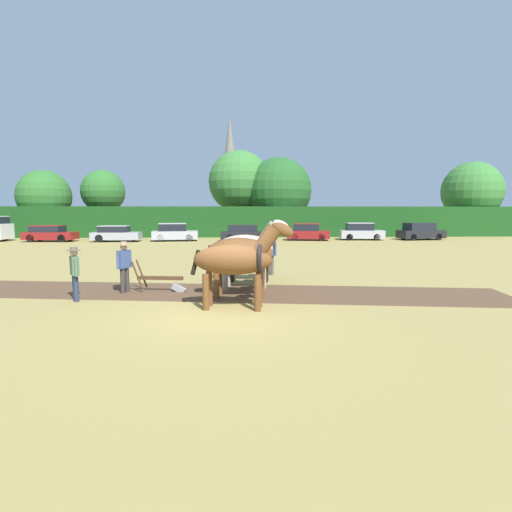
{
  "coord_description": "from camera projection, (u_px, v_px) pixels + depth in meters",
  "views": [
    {
      "loc": [
        0.48,
        -10.24,
        2.67
      ],
      "look_at": [
        1.15,
        3.67,
        1.1
      ],
      "focal_mm": 28.0,
      "sensor_mm": 36.0,
      "label": 1
    }
  ],
  "objects": [
    {
      "name": "parked_car_center",
      "position": [
        174.0,
        233.0,
        35.75
      ],
      "size": [
        4.2,
        2.34,
        1.59
      ],
      "rotation": [
        0.0,
        0.0,
        0.14
      ],
      "color": "#A8A8B2",
      "rests_on": "ground"
    },
    {
      "name": "parked_car_end_right",
      "position": [
        420.0,
        232.0,
        37.18
      ],
      "size": [
        4.47,
        2.42,
        1.59
      ],
      "rotation": [
        0.0,
        0.0,
        0.18
      ],
      "color": "black",
      "rests_on": "ground"
    },
    {
      "name": "farmer_onlooker_left",
      "position": [
        75.0,
        270.0,
        11.8
      ],
      "size": [
        0.41,
        0.56,
        1.62
      ],
      "rotation": [
        0.0,
        0.0,
        0.53
      ],
      "color": "#28334C",
      "rests_on": "ground"
    },
    {
      "name": "tree_left",
      "position": [
        103.0,
        192.0,
        44.77
      ],
      "size": [
        4.81,
        4.81,
        7.26
      ],
      "color": "brown",
      "rests_on": "ground"
    },
    {
      "name": "parked_car_center_right",
      "position": [
        245.0,
        233.0,
        35.82
      ],
      "size": [
        4.42,
        1.97,
        1.44
      ],
      "rotation": [
        0.0,
        0.0,
        -0.06
      ],
      "color": "black",
      "rests_on": "ground"
    },
    {
      "name": "tree_far_left",
      "position": [
        44.0,
        196.0,
        42.88
      ],
      "size": [
        5.58,
        5.58,
        7.04
      ],
      "color": "#423323",
      "rests_on": "ground"
    },
    {
      "name": "plowed_furrow_strip",
      "position": [
        135.0,
        291.0,
        13.43
      ],
      "size": [
        24.53,
        6.18,
        0.01
      ],
      "primitive_type": "cube",
      "rotation": [
        0.0,
        0.0,
        -0.13
      ],
      "color": "brown",
      "rests_on": "ground"
    },
    {
      "name": "draft_horse_trail_left",
      "position": [
        248.0,
        248.0,
        13.65
      ],
      "size": [
        2.65,
        1.22,
        2.46
      ],
      "rotation": [
        0.0,
        0.0,
        -0.13
      ],
      "color": "#B2A38E",
      "rests_on": "ground"
    },
    {
      "name": "parked_car_center_left",
      "position": [
        116.0,
        234.0,
        35.02
      ],
      "size": [
        4.13,
        1.75,
        1.41
      ],
      "rotation": [
        0.0,
        0.0,
        0.0
      ],
      "color": "#9E9EA8",
      "rests_on": "ground"
    },
    {
      "name": "draft_horse_lead_right",
      "position": [
        243.0,
        253.0,
        12.24
      ],
      "size": [
        2.74,
        1.29,
        2.4
      ],
      "rotation": [
        0.0,
        0.0,
        -0.13
      ],
      "color": "brown",
      "rests_on": "ground"
    },
    {
      "name": "plow",
      "position": [
        164.0,
        282.0,
        13.3
      ],
      "size": [
        1.8,
        0.56,
        1.13
      ],
      "rotation": [
        0.0,
        0.0,
        -0.13
      ],
      "color": "#4C331E",
      "rests_on": "ground"
    },
    {
      "name": "draft_horse_trail_right",
      "position": [
        252.0,
        245.0,
        15.07
      ],
      "size": [
        2.67,
        1.14,
        2.44
      ],
      "rotation": [
        0.0,
        0.0,
        -0.13
      ],
      "color": "black",
      "rests_on": "ground"
    },
    {
      "name": "church_spire",
      "position": [
        230.0,
        170.0,
        67.52
      ],
      "size": [
        2.85,
        2.85,
        18.5
      ],
      "color": "gray",
      "rests_on": "ground"
    },
    {
      "name": "draft_horse_lead_left",
      "position": [
        237.0,
        260.0,
        10.82
      ],
      "size": [
        2.87,
        1.15,
        2.45
      ],
      "rotation": [
        0.0,
        0.0,
        -0.13
      ],
      "color": "brown",
      "rests_on": "ground"
    },
    {
      "name": "tree_center_right",
      "position": [
        472.0,
        191.0,
        45.41
      ],
      "size": [
        6.62,
        6.62,
        8.25
      ],
      "color": "#423323",
      "rests_on": "ground"
    },
    {
      "name": "parked_car_left",
      "position": [
        50.0,
        234.0,
        35.16
      ],
      "size": [
        4.47,
        1.99,
        1.42
      ],
      "rotation": [
        0.0,
        0.0,
        -0.06
      ],
      "color": "maroon",
      "rests_on": "ground"
    },
    {
      "name": "farmer_at_plow",
      "position": [
        124.0,
        263.0,
        13.03
      ],
      "size": [
        0.42,
        0.6,
        1.68
      ],
      "rotation": [
        0.0,
        0.0,
        -0.46
      ],
      "color": "#38332D",
      "rests_on": "ground"
    },
    {
      "name": "ground_plane",
      "position": [
        219.0,
        314.0,
        10.44
      ],
      "size": [
        240.0,
        240.0,
        0.0
      ],
      "primitive_type": "plane",
      "color": "#998447"
    },
    {
      "name": "tree_center",
      "position": [
        279.0,
        191.0,
        45.28
      ],
      "size": [
        7.43,
        7.43,
        8.7
      ],
      "color": "#4C3823",
      "rests_on": "ground"
    },
    {
      "name": "farmer_beside_team",
      "position": [
        270.0,
        251.0,
        16.75
      ],
      "size": [
        0.49,
        0.5,
        1.71
      ],
      "rotation": [
        0.0,
        0.0,
        0.77
      ],
      "color": "#4C4C4C",
      "rests_on": "ground"
    },
    {
      "name": "hedgerow",
      "position": [
        232.0,
        222.0,
        41.4
      ],
      "size": [
        75.55,
        1.74,
        3.14
      ],
      "primitive_type": "cube",
      "color": "#194719",
      "rests_on": "ground"
    },
    {
      "name": "parked_car_far_right",
      "position": [
        361.0,
        232.0,
        37.06
      ],
      "size": [
        4.11,
        2.13,
        1.59
      ],
      "rotation": [
        0.0,
        0.0,
        -0.11
      ],
      "color": "#A8A8B2",
      "rests_on": "ground"
    },
    {
      "name": "tree_center_left",
      "position": [
        239.0,
        182.0,
        46.17
      ],
      "size": [
        7.15,
        7.15,
        9.63
      ],
      "color": "brown",
      "rests_on": "ground"
    },
    {
      "name": "parked_car_right",
      "position": [
        307.0,
        232.0,
        36.59
      ],
      "size": [
        4.07,
        2.42,
        1.56
      ],
      "rotation": [
        0.0,
        0.0,
        -0.16
      ],
      "color": "maroon",
      "rests_on": "ground"
    }
  ]
}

